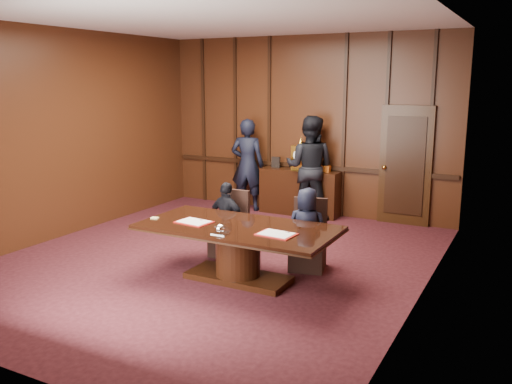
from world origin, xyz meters
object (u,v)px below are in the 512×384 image
(sideboard, at_px, (300,190))
(witness_left, at_px, (247,165))
(witness_right, at_px, (310,167))
(conference_table, at_px, (238,244))
(signatory_left, at_px, (227,220))
(signatory_right, at_px, (307,229))

(sideboard, xyz_separation_m, witness_left, (-1.11, -0.16, 0.46))
(sideboard, height_order, witness_right, witness_right)
(conference_table, distance_m, witness_left, 4.06)
(signatory_left, bearing_deg, witness_left, -59.93)
(sideboard, relative_size, witness_left, 0.85)
(conference_table, relative_size, signatory_right, 2.21)
(signatory_left, bearing_deg, sideboard, -81.38)
(witness_left, bearing_deg, witness_right, 165.95)
(conference_table, height_order, signatory_left, signatory_left)
(signatory_left, relative_size, witness_left, 0.61)
(conference_table, height_order, witness_right, witness_right)
(conference_table, relative_size, witness_left, 1.39)
(sideboard, distance_m, signatory_left, 2.96)
(witness_left, bearing_deg, signatory_right, 117.84)
(signatory_left, height_order, signatory_right, signatory_right)
(signatory_right, distance_m, witness_left, 3.75)
(witness_right, bearing_deg, conference_table, 90.18)
(signatory_left, xyz_separation_m, signatory_right, (1.30, 0.00, 0.02))
(signatory_right, relative_size, witness_left, 0.63)
(sideboard, xyz_separation_m, witness_right, (0.26, -0.17, 0.51))
(signatory_left, distance_m, witness_left, 3.06)
(signatory_left, bearing_deg, signatory_right, -172.73)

